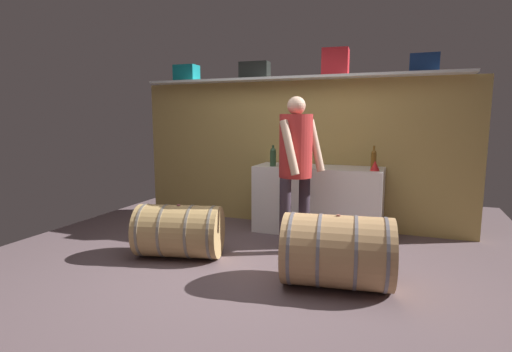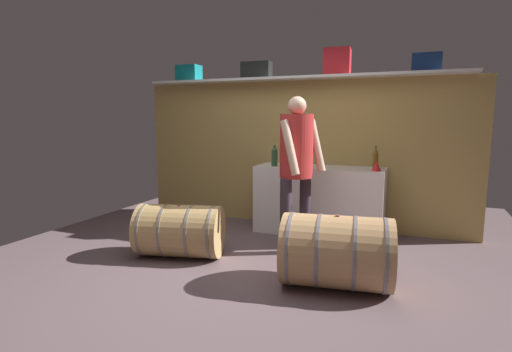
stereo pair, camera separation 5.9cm
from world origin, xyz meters
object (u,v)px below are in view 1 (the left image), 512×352
at_px(toolcase_black, 255,70).
at_px(wine_barrel_near, 179,231).
at_px(wine_bottle_green, 273,157).
at_px(wine_bottle_amber, 374,159).
at_px(toolcase_red, 336,62).
at_px(toolcase_teal, 187,73).
at_px(toolcase_navy, 424,63).
at_px(wine_barrel_far, 337,251).
at_px(winemaker_pouring, 296,158).
at_px(work_cabinet, 318,200).
at_px(wine_bottle_dark, 287,157).
at_px(red_funnel, 375,166).
at_px(wine_glass, 303,158).

bearing_deg(toolcase_black, wine_barrel_near, -101.32).
distance_m(wine_bottle_green, wine_bottle_amber, 1.23).
bearing_deg(toolcase_red, toolcase_teal, 175.83).
xyz_separation_m(toolcase_navy, wine_bottle_green, (-1.73, -0.36, -1.12)).
relative_size(toolcase_teal, wine_bottle_green, 1.19).
bearing_deg(toolcase_navy, wine_barrel_far, -109.22).
distance_m(wine_barrel_near, winemaker_pouring, 1.49).
height_order(toolcase_black, wine_barrel_far, toolcase_black).
height_order(toolcase_navy, winemaker_pouring, toolcase_navy).
height_order(toolcase_black, work_cabinet, toolcase_black).
relative_size(toolcase_red, wine_bottle_dark, 1.13).
xyz_separation_m(toolcase_navy, wine_bottle_dark, (-1.53, -0.42, -1.12)).
relative_size(wine_bottle_dark, red_funnel, 2.43).
bearing_deg(winemaker_pouring, wine_glass, -142.59).
bearing_deg(wine_barrel_far, winemaker_pouring, 118.50).
xyz_separation_m(wine_bottle_dark, winemaker_pouring, (0.26, -0.55, 0.06)).
bearing_deg(winemaker_pouring, wine_bottle_dark, -126.38).
distance_m(toolcase_red, red_funnel, 1.40).
xyz_separation_m(wine_glass, wine_barrel_far, (0.75, -1.71, -0.63)).
height_order(toolcase_teal, wine_barrel_far, toolcase_teal).
height_order(toolcase_red, work_cabinet, toolcase_red).
bearing_deg(wine_bottle_green, wine_barrel_near, -116.34).
xyz_separation_m(wine_bottle_dark, wine_barrel_near, (-0.83, -1.20, -0.71)).
relative_size(wine_bottle_green, wine_bottle_amber, 0.95).
relative_size(toolcase_teal, wine_barrel_near, 0.32).
distance_m(toolcase_teal, wine_barrel_far, 3.57).
bearing_deg(work_cabinet, wine_bottle_amber, -0.27).
bearing_deg(wine_bottle_dark, work_cabinet, 31.88).
bearing_deg(toolcase_navy, wine_bottle_dark, -163.64).
height_order(wine_bottle_dark, wine_bottle_amber, wine_bottle_dark).
xyz_separation_m(wine_bottle_green, wine_barrel_near, (-0.62, -1.26, -0.70)).
height_order(wine_barrel_near, winemaker_pouring, winemaker_pouring).
relative_size(wine_glass, winemaker_pouring, 0.08).
bearing_deg(toolcase_black, wine_bottle_dark, -38.07).
xyz_separation_m(wine_bottle_green, wine_bottle_amber, (1.22, 0.15, -0.00)).
relative_size(toolcase_teal, wine_bottle_amber, 1.13).
height_order(toolcase_teal, toolcase_black, toolcase_teal).
bearing_deg(toolcase_black, toolcase_navy, -3.10).
xyz_separation_m(wine_bottle_amber, winemaker_pouring, (-0.75, -0.76, 0.06)).
bearing_deg(wine_barrel_far, work_cabinet, 99.98).
distance_m(toolcase_navy, wine_barrel_near, 3.39).
height_order(wine_barrel_near, wine_barrel_far, wine_barrel_far).
bearing_deg(toolcase_teal, wine_bottle_dark, -16.47).
bearing_deg(toolcase_teal, toolcase_navy, -2.34).
bearing_deg(wine_barrel_near, work_cabinet, 36.31).
bearing_deg(red_funnel, wine_bottle_amber, 101.98).
bearing_deg(red_funnel, wine_glass, 163.98).
relative_size(wine_barrel_near, wine_barrel_far, 0.97).
xyz_separation_m(toolcase_navy, wine_glass, (-1.41, -0.07, -1.16)).
xyz_separation_m(toolcase_black, work_cabinet, (0.95, -0.20, -1.68)).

